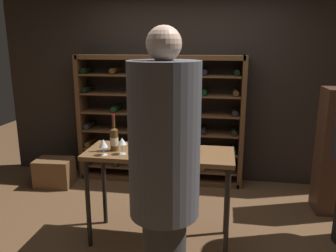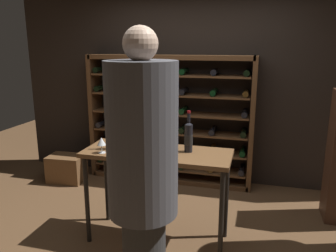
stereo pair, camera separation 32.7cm
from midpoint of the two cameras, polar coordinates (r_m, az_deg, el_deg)
ground_plane at (r=3.53m, az=2.69°, el=-18.54°), size 9.33×9.33×0.00m
back_wall at (r=4.65m, az=7.42°, el=7.54°), size 5.27×0.10×2.78m
wine_rack at (r=4.60m, az=2.40°, el=0.98°), size 2.27×0.32×1.74m
tasting_table at (r=3.16m, az=1.12°, el=-6.16°), size 1.37×0.53×0.91m
person_guest_plum_blouse at (r=2.06m, az=0.28°, el=-8.52°), size 0.43×0.43×1.99m
wine_crate at (r=4.90m, az=-14.99°, el=-6.98°), size 0.50×0.37×0.37m
wine_bottle_gold_foil at (r=3.09m, az=6.53°, el=-1.87°), size 0.08×0.08×0.39m
wine_bottle_amber_reserve at (r=3.19m, az=-6.37°, el=-1.90°), size 0.08×0.08×0.34m
wine_bottle_black_capsule at (r=3.20m, az=3.79°, el=-1.50°), size 0.07×0.07×0.37m
wine_glass_stemmed_right at (r=3.08m, az=-8.26°, el=-2.74°), size 0.08×0.08×0.15m
wine_glass_stemmed_left at (r=3.07m, az=-5.17°, el=-2.51°), size 0.08×0.08×0.15m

